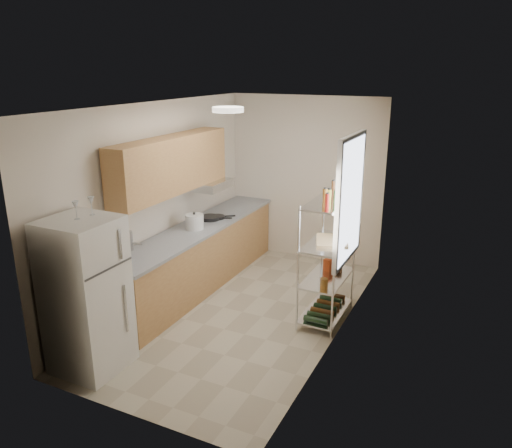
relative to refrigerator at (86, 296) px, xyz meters
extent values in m
cube|color=#BAAF97|center=(0.87, 1.74, -0.81)|extent=(2.50, 4.40, 0.01)
cube|color=white|center=(0.87, 1.74, 1.80)|extent=(2.50, 4.40, 0.01)
cube|color=beige|center=(0.87, 3.95, 0.49)|extent=(2.50, 0.01, 2.60)
cube|color=beige|center=(0.87, -0.46, 0.49)|extent=(2.50, 0.01, 2.60)
cube|color=beige|center=(-0.38, 1.74, 0.49)|extent=(0.01, 4.40, 2.60)
cube|color=beige|center=(2.12, 1.74, 0.49)|extent=(0.01, 4.40, 2.60)
cube|color=tan|center=(-0.05, 2.18, -0.38)|extent=(0.60, 3.48, 0.86)
cube|color=gray|center=(-0.03, 2.18, 0.07)|extent=(0.63, 3.51, 0.04)
cube|color=#B7BABC|center=(-0.07, 1.04, 0.07)|extent=(0.52, 0.44, 0.04)
cube|color=#B7BABC|center=(0.23, 3.54, -0.35)|extent=(0.01, 0.55, 0.72)
cube|color=tan|center=(-0.18, 1.84, 1.00)|extent=(0.33, 2.20, 0.72)
cube|color=#B7BABC|center=(-0.13, 2.64, 0.58)|extent=(0.50, 0.60, 0.12)
cube|color=white|center=(2.10, 2.09, 0.74)|extent=(0.06, 1.00, 1.46)
cube|color=silver|center=(1.88, 2.04, -0.71)|extent=(0.45, 0.90, 0.02)
cube|color=silver|center=(1.88, 2.04, -0.26)|extent=(0.45, 0.90, 0.02)
cube|color=silver|center=(1.88, 2.04, 0.19)|extent=(0.45, 0.90, 0.02)
cube|color=silver|center=(1.88, 2.04, 0.69)|extent=(0.45, 0.90, 0.02)
cylinder|color=silver|center=(1.66, 1.61, -0.03)|extent=(0.02, 0.02, 1.55)
cylinder|color=silver|center=(1.66, 2.48, -0.03)|extent=(0.02, 0.02, 1.55)
cylinder|color=silver|center=(2.09, 1.61, -0.03)|extent=(0.02, 0.02, 1.55)
cylinder|color=silver|center=(2.09, 2.48, -0.03)|extent=(0.02, 0.02, 1.55)
cylinder|color=white|center=(0.87, 1.44, 1.76)|extent=(0.34, 0.34, 0.05)
cube|color=silver|center=(0.00, 0.00, 0.00)|extent=(0.67, 0.67, 1.62)
cylinder|color=silver|center=(-0.03, 2.08, 0.19)|extent=(0.25, 0.25, 0.20)
cylinder|color=black|center=(-0.06, 2.54, 0.12)|extent=(0.38, 0.38, 0.05)
cylinder|color=black|center=(0.01, 2.63, 0.11)|extent=(0.29, 0.29, 0.04)
cube|color=tan|center=(1.91, 2.07, 0.22)|extent=(0.50, 0.56, 0.03)
cube|color=black|center=(2.00, 2.34, 0.34)|extent=(0.18, 0.25, 0.28)
cube|color=#A63914|center=(1.83, 2.27, -0.17)|extent=(0.13, 0.15, 0.15)
camera|label=1|loc=(3.52, -3.38, 2.21)|focal=35.00mm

